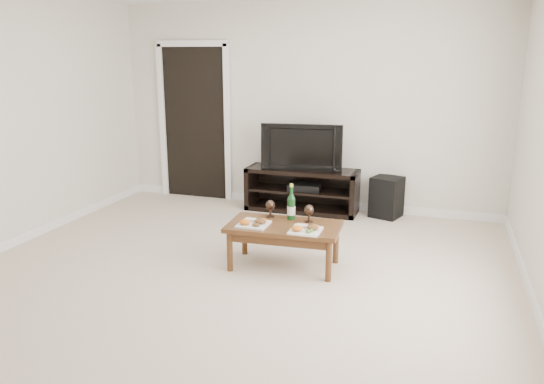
{
  "coord_description": "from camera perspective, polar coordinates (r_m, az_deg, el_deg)",
  "views": [
    {
      "loc": [
        1.71,
        -3.85,
        1.95
      ],
      "look_at": [
        0.22,
        0.73,
        0.7
      ],
      "focal_mm": 35.0,
      "sensor_mm": 36.0,
      "label": 1
    }
  ],
  "objects": [
    {
      "name": "floor",
      "position": [
        4.64,
        -5.43,
        -10.37
      ],
      "size": [
        5.5,
        5.5,
        0.0
      ],
      "primitive_type": "plane",
      "color": "beige",
      "rests_on": "ground"
    },
    {
      "name": "av_receiver",
      "position": [
        6.74,
        3.51,
        0.59
      ],
      "size": [
        0.43,
        0.34,
        0.08
      ],
      "primitive_type": "cube",
      "rotation": [
        0.0,
        0.0,
        0.11
      ],
      "color": "black",
      "rests_on": "media_console"
    },
    {
      "name": "media_console",
      "position": [
        6.77,
        3.24,
        0.22
      ],
      "size": [
        1.42,
        0.45,
        0.55
      ],
      "primitive_type": "cube",
      "color": "black",
      "rests_on": "ground"
    },
    {
      "name": "wine_bottle",
      "position": [
        5.04,
        2.09,
        -1.04
      ],
      "size": [
        0.07,
        0.07,
        0.35
      ],
      "primitive_type": "cylinder",
      "color": "#0E3615",
      "rests_on": "coffee_table"
    },
    {
      "name": "doorway",
      "position": [
        7.4,
        -8.28,
        7.25
      ],
      "size": [
        0.9,
        0.02,
        2.05
      ],
      "primitive_type": "cube",
      "color": "black",
      "rests_on": "ground"
    },
    {
      "name": "television",
      "position": [
        6.65,
        3.3,
        4.94
      ],
      "size": [
        1.02,
        0.25,
        0.58
      ],
      "primitive_type": "imported",
      "rotation": [
        0.0,
        0.0,
        0.12
      ],
      "color": "black",
      "rests_on": "media_console"
    },
    {
      "name": "coffee_table",
      "position": [
        5.01,
        1.29,
        -5.79
      ],
      "size": [
        1.07,
        0.62,
        0.42
      ],
      "primitive_type": "cube",
      "rotation": [
        0.0,
        0.0,
        0.06
      ],
      "color": "#533717",
      "rests_on": "ground"
    },
    {
      "name": "plate_left",
      "position": [
        4.9,
        -2.0,
        -3.21
      ],
      "size": [
        0.27,
        0.27,
        0.07
      ],
      "primitive_type": "cube",
      "color": "white",
      "rests_on": "coffee_table"
    },
    {
      "name": "goblet_left",
      "position": [
        5.14,
        -0.18,
        -1.78
      ],
      "size": [
        0.09,
        0.09,
        0.17
      ],
      "primitive_type": null,
      "color": "#34251C",
      "rests_on": "coffee_table"
    },
    {
      "name": "subwoofer",
      "position": [
        6.67,
        12.22,
        -0.53
      ],
      "size": [
        0.42,
        0.42,
        0.5
      ],
      "primitive_type": "cube",
      "rotation": [
        0.0,
        0.0,
        -0.32
      ],
      "color": "black",
      "rests_on": "ground"
    },
    {
      "name": "back_wall",
      "position": [
        6.86,
        3.61,
        9.11
      ],
      "size": [
        5.0,
        0.04,
        2.6
      ],
      "primitive_type": "cube",
      "color": "beige",
      "rests_on": "ground"
    },
    {
      "name": "goblet_right",
      "position": [
        4.99,
        4.0,
        -2.31
      ],
      "size": [
        0.09,
        0.09,
        0.17
      ],
      "primitive_type": null,
      "color": "#34251C",
      "rests_on": "coffee_table"
    },
    {
      "name": "plate_right",
      "position": [
        4.74,
        3.63,
        -3.88
      ],
      "size": [
        0.27,
        0.27,
        0.07
      ],
      "primitive_type": "cube",
      "color": "white",
      "rests_on": "coffee_table"
    }
  ]
}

